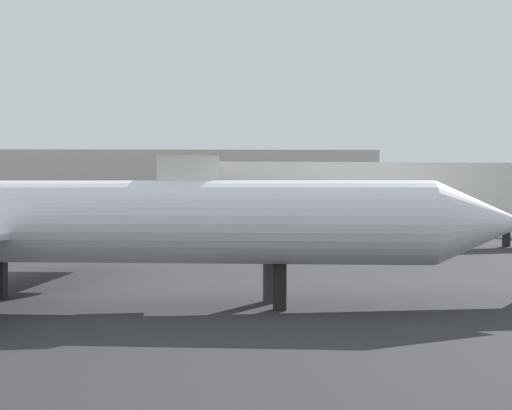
% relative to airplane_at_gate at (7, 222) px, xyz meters
% --- Properties ---
extents(airplane_at_gate, '(39.37, 30.59, 10.69)m').
position_rel_airplane_at_gate_xyz_m(airplane_at_gate, '(0.00, 0.00, 0.00)').
color(airplane_at_gate, white).
rests_on(airplane_at_gate, ground_plane).
extents(jet_bridge, '(18.70, 4.19, 5.92)m').
position_rel_airplane_at_gate_xyz_m(jet_bridge, '(14.12, 1.44, 1.06)').
color(jet_bridge, silver).
rests_on(jet_bridge, ground_plane).
extents(terminal_building, '(93.90, 24.69, 11.72)m').
position_rel_airplane_at_gate_xyz_m(terminal_building, '(-12.27, 115.57, 2.51)').
color(terminal_building, beige).
rests_on(terminal_building, ground_plane).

